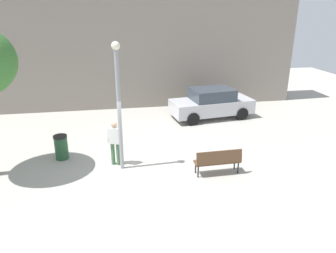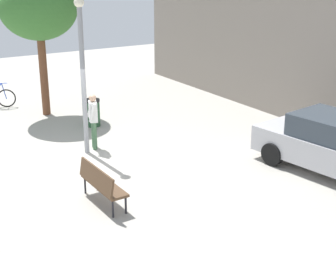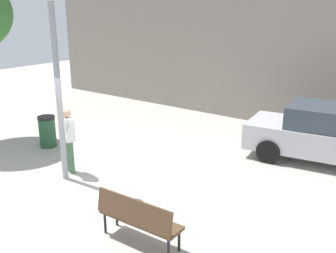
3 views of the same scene
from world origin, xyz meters
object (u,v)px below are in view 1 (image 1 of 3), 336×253
object	(u,v)px
person_by_lamppost	(115,140)
parked_car_silver	(212,103)
lamppost	(119,99)
trash_bin	(61,147)
park_bench	(218,160)

from	to	relation	value
person_by_lamppost	parked_car_silver	size ratio (longest dim) A/B	0.38
lamppost	person_by_lamppost	world-z (taller)	lamppost
lamppost	person_by_lamppost	distance (m)	1.65
parked_car_silver	lamppost	bearing A→B (deg)	-134.46
person_by_lamppost	parked_car_silver	world-z (taller)	person_by_lamppost
person_by_lamppost	parked_car_silver	distance (m)	6.82
lamppost	parked_car_silver	bearing A→B (deg)	45.54
parked_car_silver	trash_bin	bearing A→B (deg)	-152.07
parked_car_silver	trash_bin	distance (m)	7.99
person_by_lamppost	park_bench	bearing A→B (deg)	-21.52
person_by_lamppost	park_bench	xyz separation A→B (m)	(3.44, -1.36, -0.42)
person_by_lamppost	trash_bin	distance (m)	2.24
person_by_lamppost	lamppost	bearing A→B (deg)	-57.35
lamppost	park_bench	world-z (taller)	lamppost
person_by_lamppost	park_bench	size ratio (longest dim) A/B	1.04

